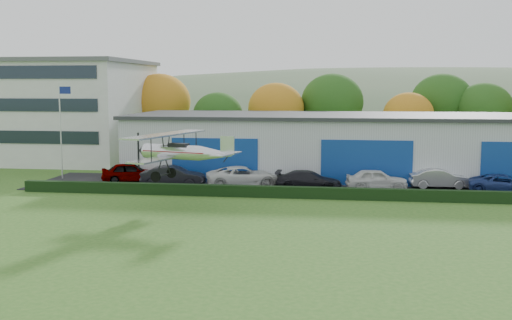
# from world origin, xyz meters

# --- Properties ---
(ground) EXTENTS (300.00, 300.00, 0.00)m
(ground) POSITION_xyz_m (0.00, 0.00, 0.00)
(ground) COLOR #31641F
(ground) RESTS_ON ground
(apron) EXTENTS (48.00, 9.00, 0.05)m
(apron) POSITION_xyz_m (3.00, 21.00, 0.03)
(apron) COLOR black
(apron) RESTS_ON ground
(hedge) EXTENTS (46.00, 0.60, 0.80)m
(hedge) POSITION_xyz_m (3.00, 16.20, 0.40)
(hedge) COLOR black
(hedge) RESTS_ON ground
(hangar) EXTENTS (40.60, 12.60, 5.30)m
(hangar) POSITION_xyz_m (5.00, 27.98, 2.66)
(hangar) COLOR #B2B7BC
(hangar) RESTS_ON ground
(office_block) EXTENTS (20.60, 15.60, 10.40)m
(office_block) POSITION_xyz_m (-28.00, 35.00, 5.21)
(office_block) COLOR silver
(office_block) RESTS_ON ground
(flagpole) EXTENTS (1.05, 0.10, 8.00)m
(flagpole) POSITION_xyz_m (-19.88, 22.00, 4.78)
(flagpole) COLOR silver
(flagpole) RESTS_ON ground
(tree_belt) EXTENTS (75.70, 13.22, 10.12)m
(tree_belt) POSITION_xyz_m (0.85, 40.62, 5.61)
(tree_belt) COLOR #3D2614
(tree_belt) RESTS_ON ground
(distant_hills) EXTENTS (430.00, 196.00, 56.00)m
(distant_hills) POSITION_xyz_m (-4.38, 140.00, -13.05)
(distant_hills) COLOR #4C6642
(distant_hills) RESTS_ON ground
(car_0) EXTENTS (4.90, 3.23, 1.55)m
(car_0) POSITION_xyz_m (-13.79, 21.22, 0.83)
(car_0) COLOR gray
(car_0) RESTS_ON apron
(car_1) EXTENTS (4.98, 2.02, 1.61)m
(car_1) POSITION_xyz_m (-9.68, 19.33, 0.85)
(car_1) COLOR black
(car_1) RESTS_ON apron
(car_2) EXTENTS (6.22, 4.34, 1.58)m
(car_2) POSITION_xyz_m (-4.35, 20.12, 0.84)
(car_2) COLOR silver
(car_2) RESTS_ON apron
(car_3) EXTENTS (4.96, 2.10, 1.43)m
(car_3) POSITION_xyz_m (0.70, 19.42, 0.76)
(car_3) COLOR black
(car_3) RESTS_ON apron
(car_4) EXTENTS (4.72, 2.30, 1.55)m
(car_4) POSITION_xyz_m (5.71, 20.23, 0.83)
(car_4) COLOR silver
(car_4) RESTS_ON apron
(car_5) EXTENTS (4.62, 1.93, 1.48)m
(car_5) POSITION_xyz_m (10.48, 21.61, 0.79)
(car_5) COLOR silver
(car_5) RESTS_ON apron
(car_6) EXTENTS (5.26, 3.20, 1.36)m
(car_6) POSITION_xyz_m (14.75, 19.88, 0.73)
(car_6) COLOR navy
(car_6) RESTS_ON apron
(biplane) EXTENTS (6.93, 7.85, 2.93)m
(biplane) POSITION_xyz_m (-6.86, 11.03, 3.76)
(biplane) COLOR silver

